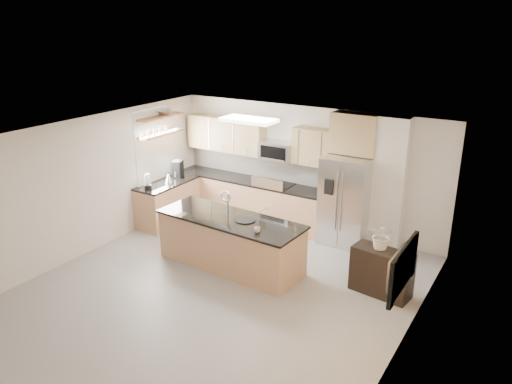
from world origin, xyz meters
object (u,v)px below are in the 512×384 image
Objects in this scene: cup at (257,230)px; credenza at (382,272)px; blender at (148,183)px; microwave at (277,151)px; coffee_maker at (178,169)px; island at (231,242)px; kettle at (169,177)px; bowl at (165,112)px; range at (274,204)px; flower_vase at (383,229)px; refrigerator at (346,201)px; platter at (245,220)px; television at (395,266)px.

credenza is at bearing 21.50° from cup.
cup is 3.16m from blender.
microwave is 2.30m from coffee_maker.
island is (0.28, -2.20, -1.16)m from microwave.
bowl reaches higher than kettle.
kettle is at bearing -149.87° from microwave.
bowl is (-5.17, 0.81, 2.00)m from credenza.
blender is (-3.08, 0.70, 0.08)m from cup.
flower_vase reaches higher than range.
platter is (-1.09, -1.99, 0.06)m from refrigerator.
flower_vase is (2.87, -1.68, -0.50)m from microwave.
island is at bearing -82.33° from range.
kettle reaches higher than credenza.
bowl reaches higher than credenza.
coffee_maker is 0.54× the size of flower_vase.
bowl is (-3.91, -0.74, 1.50)m from refrigerator.
kettle reaches higher than platter.
coffee_maker is at bearing 36.35° from bowl.
bowl reaches higher than flower_vase.
refrigerator is 4.07m from blender.
blender reaches higher than kettle.
blender is 5.78m from television.
island is (-1.38, -2.03, -0.42)m from refrigerator.
island reaches higher than platter.
coffee_maker is (-2.09, -0.67, 0.63)m from range.
television is at bearing -14.79° from blender.
microwave is 0.43× the size of refrigerator.
range reaches higher than cup.
microwave is at bearing 90.00° from range.
credenza is 5.60m from bowl.
island reaches higher than kettle.
platter is 1.45× the size of kettle.
microwave is 2.42m from kettle.
credenza is 2.88× the size of blender.
flower_vase is at bearing 1.06° from blender.
television reaches higher than blender.
kettle is 0.39m from coffee_maker.
credenza is at bearing -37.87° from flower_vase.
microwave is 6.77× the size of cup.
blender is 0.31× the size of television.
cup is 0.46× the size of kettle.
kettle is at bearing 85.20° from blender.
credenza is 2.33× the size of bowl.
refrigerator is 15.87× the size of cup.
cup is at bearing -66.78° from range.
refrigerator is 4.25m from bowl.
platter is 3.16m from television.
range is at bearing 27.44° from kettle.
coffee_maker is (-3.10, 1.68, 0.12)m from cup.
island is 11.26× the size of kettle.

